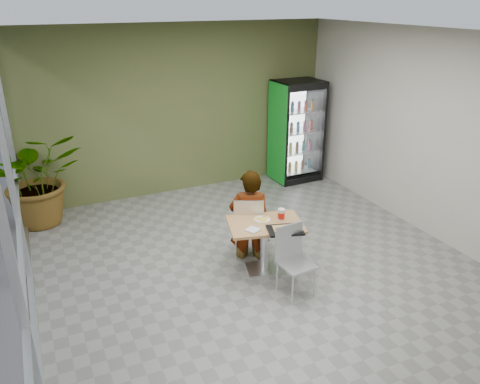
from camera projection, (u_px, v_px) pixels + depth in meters
name	position (u px, v px, depth m)	size (l,w,h in m)	color
ground	(265.00, 274.00, 6.59)	(7.00, 7.00, 0.00)	gray
room_envelope	(268.00, 167.00, 5.97)	(6.00, 7.00, 3.20)	beige
storefront_frame	(10.00, 209.00, 4.80)	(0.10, 7.00, 3.20)	silver
dining_table	(265.00, 237.00, 6.47)	(1.14, 0.93, 0.75)	tan
chair_far	(248.00, 223.00, 6.81)	(0.57, 0.57, 0.97)	silver
chair_near	(293.00, 254.00, 6.03)	(0.44, 0.44, 0.93)	silver
seated_woman	(250.00, 223.00, 6.87)	(0.61, 0.39, 1.66)	black
pizza_plate	(262.00, 219.00, 6.47)	(0.32, 0.32, 0.03)	silver
soda_cup	(281.00, 215.00, 6.44)	(0.10, 0.10, 0.17)	silver
napkin_stack	(253.00, 230.00, 6.18)	(0.16, 0.16, 0.02)	silver
cafeteria_tray	(285.00, 230.00, 6.17)	(0.46, 0.34, 0.03)	black
beverage_fridge	(296.00, 131.00, 9.65)	(0.96, 0.75, 2.07)	black
potted_plant	(38.00, 179.00, 7.80)	(1.45, 1.25, 1.61)	#265A24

